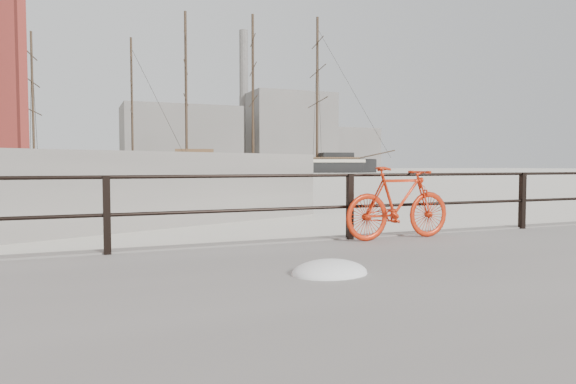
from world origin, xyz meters
name	(u,v)px	position (x,y,z in m)	size (l,w,h in m)	color
ground	(515,247)	(0.00, 0.00, 0.00)	(400.00, 400.00, 0.00)	white
guardrail	(522,201)	(0.00, -0.15, 0.85)	(28.00, 0.10, 1.00)	black
bicycle	(399,203)	(-2.80, -0.42, 0.90)	(1.84, 0.27, 1.11)	red
barque_black	(253,173)	(24.39, 88.12, 0.00)	(55.95, 18.31, 31.94)	black
schooner_mid	(85,175)	(-6.31, 75.08, 0.00)	(30.16, 12.76, 21.58)	silver
industrial_west	(181,139)	(20.00, 140.00, 9.00)	(32.00, 18.00, 18.00)	gray
industrial_mid	(288,132)	(55.00, 145.00, 12.00)	(26.00, 20.00, 24.00)	gray
industrial_east	(344,149)	(78.00, 150.00, 7.00)	(20.00, 16.00, 14.00)	gray
smokestack	(244,100)	(42.00, 150.00, 22.00)	(2.80, 2.80, 44.00)	gray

